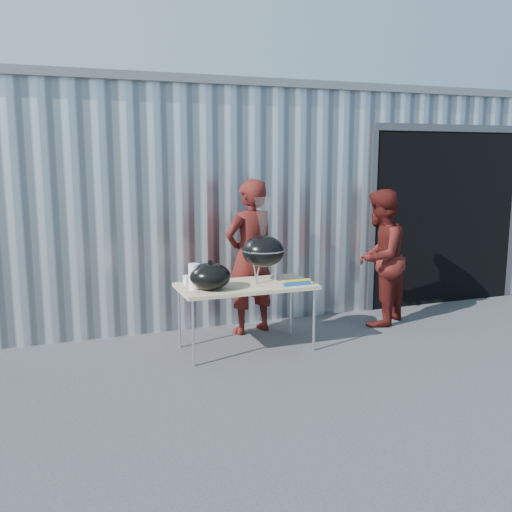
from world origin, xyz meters
name	(u,v)px	position (x,y,z in m)	size (l,w,h in m)	color
ground	(283,369)	(0.00, 0.00, 0.00)	(80.00, 80.00, 0.00)	#39393B
building	(229,192)	(0.92, 4.59, 1.54)	(8.20, 6.20, 3.10)	silver
folding_table	(246,288)	(-0.14, 0.73, 0.71)	(1.50, 0.75, 0.75)	tan
kettle_grill	(263,245)	(0.09, 0.81, 1.16)	(0.49, 0.49, 0.95)	black
grill_lid	(210,276)	(-0.58, 0.63, 0.89)	(0.44, 0.44, 0.32)	black
paper_towels	(194,277)	(-0.74, 0.68, 0.89)	(0.12, 0.12, 0.28)	white
white_tub	(193,280)	(-0.69, 0.92, 0.80)	(0.20, 0.15, 0.10)	white
foil_box	(297,283)	(0.36, 0.48, 0.78)	(0.32, 0.05, 0.06)	#184FA1
person_cook	(250,257)	(0.13, 1.32, 0.94)	(0.69, 0.45, 1.88)	#491310
person_bystander	(380,258)	(1.81, 1.08, 0.87)	(0.85, 0.66, 1.75)	#491310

